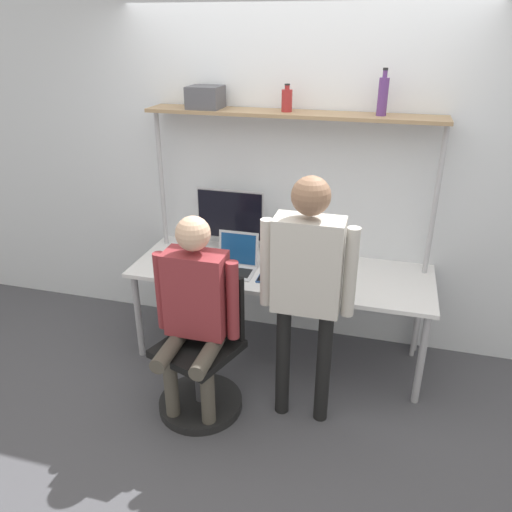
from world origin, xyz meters
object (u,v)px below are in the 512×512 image
object	(u,v)px
office_chair	(203,368)
bottle_red	(287,100)
bottle_purple	(383,96)
storage_box	(205,97)
cell_phone	(263,278)
person_seated	(194,304)
monitor	(230,219)
laptop	(236,260)
person_standing	(307,275)

from	to	relation	value
office_chair	bottle_red	xyz separation A→B (m)	(0.32, 0.94, 1.60)
bottle_purple	storage_box	bearing A→B (deg)	180.00
cell_phone	person_seated	bearing A→B (deg)	-115.43
monitor	person_seated	world-z (taller)	person_seated
laptop	office_chair	xyz separation A→B (m)	(-0.04, -0.64, -0.51)
cell_phone	person_seated	world-z (taller)	person_seated
bottle_purple	laptop	bearing A→B (deg)	-161.79
laptop	bottle_red	size ratio (longest dim) A/B	1.64
cell_phone	storage_box	size ratio (longest dim) A/B	0.65
bottle_purple	person_standing	bearing A→B (deg)	-109.00
monitor	laptop	size ratio (longest dim) A/B	1.76
monitor	office_chair	size ratio (longest dim) A/B	0.56
storage_box	bottle_red	bearing A→B (deg)	0.00
cell_phone	bottle_purple	xyz separation A→B (m)	(0.69, 0.40, 1.21)
bottle_red	storage_box	bearing A→B (deg)	180.00
bottle_purple	storage_box	distance (m)	1.22
office_chair	person_standing	bearing A→B (deg)	6.42
laptop	storage_box	xyz separation A→B (m)	(-0.30, 0.30, 1.09)
laptop	person_standing	size ratio (longest dim) A/B	0.18
person_seated	person_standing	size ratio (longest dim) A/B	0.84
office_chair	bottle_red	world-z (taller)	bottle_red
laptop	bottle_purple	size ratio (longest dim) A/B	1.02
person_standing	bottle_purple	bearing A→B (deg)	71.00
office_chair	cell_phone	bearing A→B (deg)	63.76
cell_phone	storage_box	xyz separation A→B (m)	(-0.53, 0.40, 1.16)
bottle_red	storage_box	world-z (taller)	bottle_red
bottle_red	laptop	bearing A→B (deg)	-133.38
office_chair	person_seated	xyz separation A→B (m)	(-0.01, -0.05, 0.51)
storage_box	person_seated	bearing A→B (deg)	-75.77
office_chair	storage_box	world-z (taller)	storage_box
bottle_purple	storage_box	xyz separation A→B (m)	(-1.22, 0.00, -0.05)
cell_phone	bottle_purple	bearing A→B (deg)	30.50
person_seated	storage_box	xyz separation A→B (m)	(-0.25, 0.99, 1.09)
laptop	storage_box	bearing A→B (deg)	135.25
person_seated	laptop	bearing A→B (deg)	85.72
office_chair	person_standing	xyz separation A→B (m)	(0.65, 0.07, 0.74)
office_chair	bottle_purple	xyz separation A→B (m)	(0.95, 0.94, 1.65)
office_chair	laptop	bearing A→B (deg)	86.61
monitor	storage_box	xyz separation A→B (m)	(-0.17, 0.03, 0.89)
person_standing	bottle_red	distance (m)	1.27
monitor	cell_phone	xyz separation A→B (m)	(0.36, -0.38, -0.28)
person_seated	bottle_red	world-z (taller)	bottle_red
bottle_red	storage_box	size ratio (longest dim) A/B	0.79
person_seated	cell_phone	bearing A→B (deg)	64.57
laptop	person_standing	distance (m)	0.87
monitor	laptop	xyz separation A→B (m)	(0.13, -0.27, -0.21)
office_chair	person_seated	distance (m)	0.51
monitor	person_seated	size ratio (longest dim) A/B	0.39
cell_phone	office_chair	bearing A→B (deg)	-116.24
laptop	storage_box	world-z (taller)	storage_box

